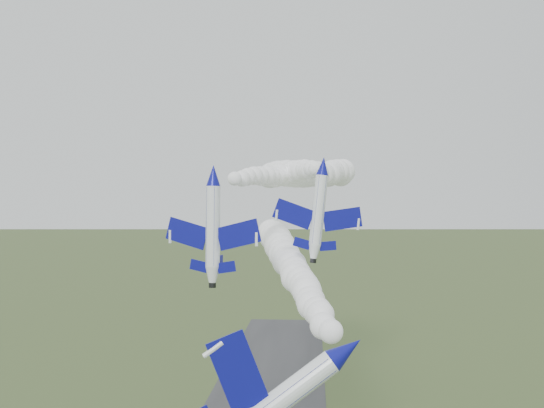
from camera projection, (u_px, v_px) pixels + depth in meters
The scene contains 6 objects.
jet_lead at pixel (347, 350), 38.25m from camera, with size 6.76×13.22×8.93m.
smoke_trail_jet_lead at pixel (289, 262), 74.99m from camera, with size 4.88×66.81×4.88m, color white, non-canonical shape.
jet_pair_left at pixel (213, 175), 70.58m from camera, with size 12.14×14.10×3.54m.
smoke_trail_jet_pair_left at pixel (303, 175), 101.90m from camera, with size 5.27×59.66×5.27m, color white, non-canonical shape.
jet_pair_right at pixel (323, 166), 68.97m from camera, with size 10.24×12.16×3.05m.
smoke_trail_jet_pair_right at pixel (286, 173), 104.18m from camera, with size 5.18×65.12×5.18m, color white, non-canonical shape.
Camera 1 is at (9.69, -48.02, 39.37)m, focal length 40.00 mm.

